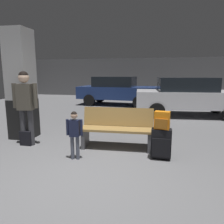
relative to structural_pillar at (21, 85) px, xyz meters
The scene contains 11 objects.
ground_plane 3.46m from the structural_pillar, 43.90° to the left, with size 18.00×18.00×0.10m, color slate.
garage_back_wall 11.28m from the structural_pillar, 78.36° to the left, with size 18.00×0.12×2.80m, color #565658.
structural_pillar is the anchor object (origin of this frame).
bench 2.70m from the structural_pillar, ahead, with size 1.62×0.59×0.89m.
suitcase 3.71m from the structural_pillar, 12.51° to the right, with size 0.39×0.24×0.60m.
backpack_bright 3.61m from the structural_pillar, 12.52° to the right, with size 0.30×0.23×0.34m.
child 2.29m from the structural_pillar, 31.07° to the right, with size 0.32×0.18×0.95m.
adult 0.77m from the structural_pillar, 50.28° to the right, with size 0.58×0.24×1.70m.
backpack_dark_floor 1.38m from the structural_pillar, 51.94° to the right, with size 0.28×0.19×0.34m.
parked_car_far 6.51m from the structural_pillar, 78.55° to the left, with size 4.23×2.07×1.51m.
parked_car_near 6.08m from the structural_pillar, 40.67° to the left, with size 4.22×2.04×1.51m.
Camera 1 is at (1.06, -2.97, 1.63)m, focal length 33.80 mm.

